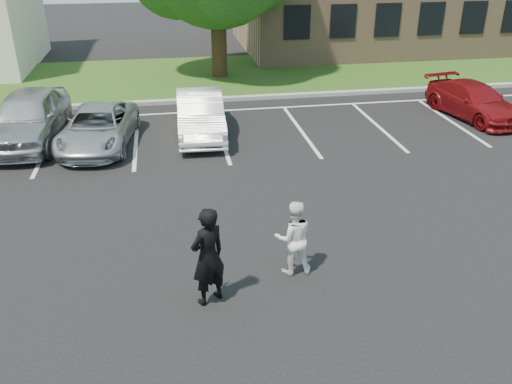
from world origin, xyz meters
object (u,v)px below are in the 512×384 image
(man_white_shirt, at_px, (293,238))
(car_silver_west, at_px, (29,117))
(car_red_compact, at_px, (474,101))
(man_black_suit, at_px, (208,256))
(car_white_sedan, at_px, (200,115))
(car_silver_minivan, at_px, (98,127))

(man_white_shirt, xyz_separation_m, car_silver_west, (-6.66, 8.69, 0.05))
(man_white_shirt, bearing_deg, car_red_compact, -134.33)
(man_black_suit, bearing_deg, car_red_compact, -169.95)
(car_white_sedan, height_order, car_red_compact, car_white_sedan)
(car_silver_west, distance_m, car_white_sedan, 5.49)
(man_black_suit, height_order, car_red_compact, man_black_suit)
(car_red_compact, bearing_deg, man_black_suit, -149.15)
(car_white_sedan, bearing_deg, man_black_suit, -91.70)
(car_silver_west, bearing_deg, car_silver_minivan, -14.20)
(car_silver_minivan, distance_m, car_red_compact, 13.32)
(car_white_sedan, bearing_deg, man_white_shirt, -80.11)
(man_white_shirt, distance_m, car_silver_west, 10.95)
(car_red_compact, bearing_deg, car_silver_west, 169.32)
(car_silver_minivan, bearing_deg, man_black_suit, -65.02)
(car_red_compact, bearing_deg, man_white_shirt, -146.14)
(man_black_suit, height_order, car_silver_west, man_black_suit)
(man_white_shirt, height_order, car_white_sedan, man_white_shirt)
(car_silver_minivan, xyz_separation_m, car_white_sedan, (3.29, 0.45, 0.10))
(man_black_suit, relative_size, man_white_shirt, 1.24)
(man_black_suit, bearing_deg, car_white_sedan, -124.78)
(man_white_shirt, height_order, car_silver_minivan, man_white_shirt)
(car_silver_minivan, bearing_deg, man_white_shirt, -53.15)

